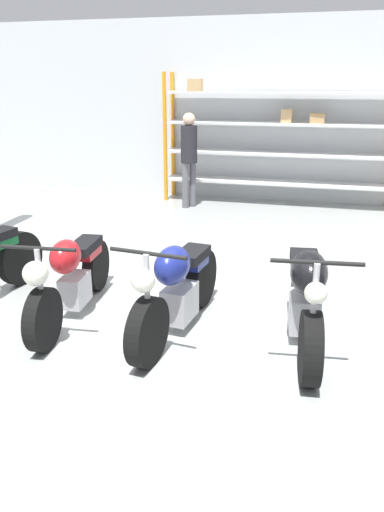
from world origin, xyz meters
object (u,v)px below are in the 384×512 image
(motorcycle_red, at_px, (71,276))
(motorcycle_blue, at_px, (177,289))
(person_browsing, at_px, (189,152))
(motorcycle_black, at_px, (306,296))
(shelving_rack, at_px, (276,137))

(motorcycle_red, bearing_deg, motorcycle_blue, 81.70)
(motorcycle_blue, distance_m, person_browsing, 5.31)
(motorcycle_red, xyz_separation_m, person_browsing, (-0.08, 5.07, 0.63))
(motorcycle_black, bearing_deg, motorcycle_blue, -91.05)
(motorcycle_red, relative_size, motorcycle_black, 0.99)
(motorcycle_red, height_order, motorcycle_blue, motorcycle_blue)
(motorcycle_black, bearing_deg, motorcycle_red, -94.96)
(motorcycle_black, distance_m, person_browsing, 5.63)
(shelving_rack, relative_size, motorcycle_black, 2.21)
(motorcycle_red, xyz_separation_m, motorcycle_black, (2.40, 0.06, 0.02))
(motorcycle_black, relative_size, person_browsing, 1.13)
(motorcycle_black, bearing_deg, shelving_rack, -177.54)
(motorcycle_red, relative_size, motorcycle_blue, 1.03)
(shelving_rack, relative_size, person_browsing, 2.50)
(person_browsing, bearing_deg, motorcycle_black, 153.57)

